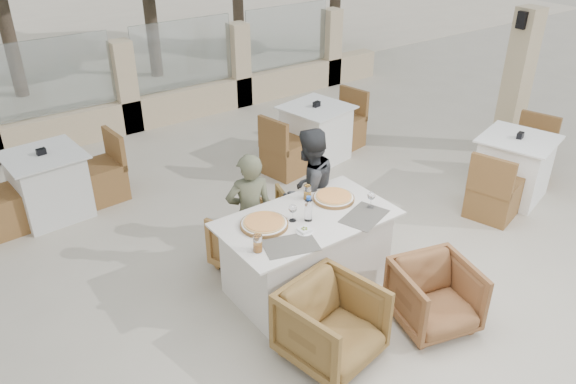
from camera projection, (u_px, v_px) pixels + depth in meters
ground at (323, 288)px, 5.39m from camera, size 80.00×80.00×0.00m
sand_patch at (4, 24)px, 15.35m from camera, size 30.00×16.00×0.01m
perimeter_wall_far at (125, 81)px, 8.42m from camera, size 10.00×0.34×1.60m
lantern_pillar at (517, 81)px, 7.75m from camera, size 0.34×0.34×2.00m
dining_table at (307, 253)px, 5.23m from camera, size 1.60×0.90×0.77m
placemat_near_left at (290, 245)px, 4.66m from camera, size 0.52×0.42×0.00m
placemat_near_right at (364, 216)px, 5.06m from camera, size 0.52×0.43×0.00m
pizza_left at (264, 223)px, 4.91m from camera, size 0.49×0.49×0.06m
pizza_right at (334, 197)px, 5.32m from camera, size 0.42×0.42×0.05m
water_bottle at (308, 208)px, 4.95m from camera, size 0.08×0.08×0.24m
wine_glass_centre at (293, 212)px, 4.96m from camera, size 0.10×0.10×0.18m
wine_glass_corner at (371, 199)px, 5.16m from camera, size 0.10×0.10×0.18m
beer_glass_left at (258, 243)px, 4.55m from camera, size 0.08×0.08×0.15m
beer_glass_right at (307, 192)px, 5.31m from camera, size 0.09×0.09×0.14m
olive_dish at (304, 230)px, 4.83m from camera, size 0.12×0.12×0.04m
armchair_far_left at (252, 238)px, 5.58m from camera, size 0.86×0.87×0.62m
armchair_far_right at (308, 210)px, 6.13m from camera, size 0.71×0.72×0.54m
armchair_near_left at (331, 325)px, 4.47m from camera, size 0.82×0.84×0.65m
armchair_near_right at (435, 296)px, 4.82m from camera, size 0.79×0.80×0.60m
diner_left at (250, 214)px, 5.37m from camera, size 0.53×0.42×1.26m
diner_right at (309, 191)px, 5.70m from camera, size 0.72×0.60×1.33m
bg_table_a at (49, 185)px, 6.40m from camera, size 1.70×0.94×0.77m
bg_table_b at (316, 133)px, 7.72m from camera, size 1.77×1.12×0.77m
bg_table_c at (513, 167)px, 6.80m from camera, size 1.80×1.25×0.77m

